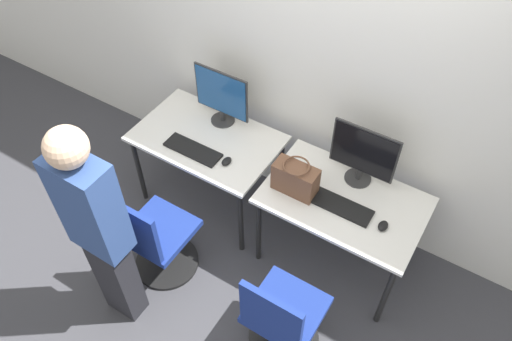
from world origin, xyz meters
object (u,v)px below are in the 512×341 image
Objects in this scene: mouse_right at (383,226)px; office_chair_right at (282,321)px; person_left at (98,228)px; monitor_right at (363,155)px; office_chair_left at (156,241)px; keyboard_left at (193,150)px; keyboard_right at (340,206)px; mouse_left at (227,161)px; handbag at (295,179)px; monitor_left at (221,96)px.

office_chair_right is (-0.30, -0.74, -0.37)m from mouse_right.
office_chair_right is (1.08, 0.31, -0.58)m from person_left.
mouse_right is at bearing -44.26° from monitor_right.
office_chair_left reaches higher than mouse_right.
keyboard_left is at bearing 93.46° from person_left.
mouse_right is (0.31, -0.01, 0.01)m from keyboard_right.
keyboard_right is 0.31m from mouse_right.
monitor_right is (1.13, 0.39, 0.23)m from keyboard_left.
handbag reaches higher than mouse_left.
handbag is (-0.32, -0.32, -0.12)m from monitor_right.
keyboard_right is 0.34m from handbag.
person_left reaches higher than monitor_left.
monitor_left reaches higher than handbag.
monitor_right is 0.51× the size of office_chair_right.
monitor_right is 0.47m from handbag.
office_chair_left is 2.04× the size of keyboard_right.
keyboard_left is 0.70m from office_chair_left.
mouse_left is 0.10× the size of office_chair_left.
handbag reaches higher than keyboard_left.
office_chair_right is at bearing -89.83° from monitor_right.
handbag is at bearing 42.14° from office_chair_left.
handbag is (0.81, -0.32, -0.12)m from monitor_left.
office_chair_left is at bearing -137.86° from handbag.
handbag is at bearing -21.76° from monitor_left.
office_chair_left is at bearing -85.47° from monitor_left.
mouse_right is at bearing 2.06° from handbag.
office_chair_left is 1.56m from monitor_right.
person_left reaches higher than keyboard_right.
person_left is 1.26m from office_chair_right.
keyboard_left is 1.36m from office_chair_right.
keyboard_right is (1.13, 0.10, 0.00)m from keyboard_left.
person_left is at bearing -87.53° from monitor_left.
office_chair_left is at bearing 86.92° from person_left.
monitor_left is 0.50m from mouse_left.
keyboard_right is 0.49× the size of office_chair_right.
office_chair_left is 2.98× the size of handbag.
monitor_left is 1.65m from office_chair_right.
mouse_left is at bearing -52.31° from monitor_left.
person_left is 1.75m from mouse_right.
monitor_right is at bearing 51.46° from person_left.
office_chair_right reaches higher than keyboard_left.
mouse_left is at bearing -175.60° from keyboard_right.
monitor_left is 1.49m from mouse_right.
office_chair_left reaches higher than keyboard_left.
office_chair_right reaches higher than keyboard_right.
mouse_left is 0.10× the size of office_chair_right.
keyboard_left is at bearing 97.45° from office_chair_left.
person_left is 3.90× the size of keyboard_right.
office_chair_right is at bearing -42.37° from monitor_left.
office_chair_left and office_chair_right have the same top height.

